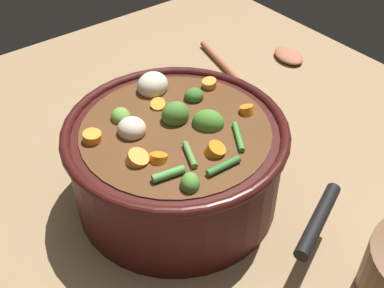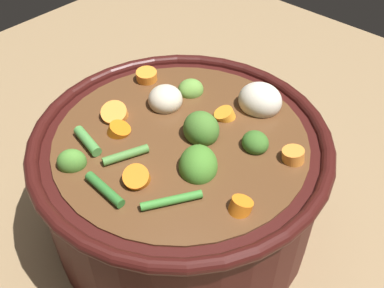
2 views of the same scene
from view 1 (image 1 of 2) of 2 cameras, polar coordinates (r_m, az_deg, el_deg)
ground_plane at (r=0.72m, az=-1.72°, el=-6.08°), size 1.10×1.10×0.00m
cooking_pot at (r=0.67m, az=-1.85°, el=-1.99°), size 0.30×0.30×0.15m
wooden_spoon at (r=1.01m, az=8.21°, el=9.44°), size 0.24×0.20×0.02m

